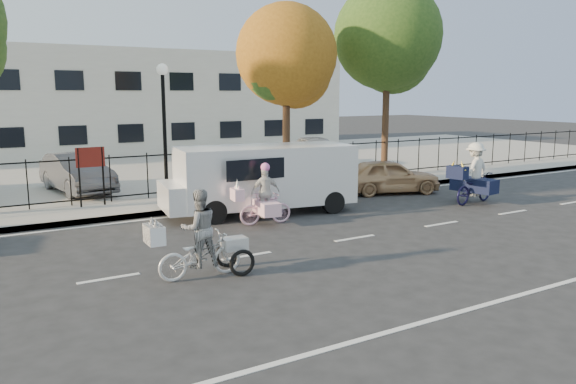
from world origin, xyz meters
TOP-DOWN VIEW (x-y plane):
  - ground at (0.00, 0.00)m, footprint 120.00×120.00m
  - road_markings at (0.00, 0.00)m, footprint 60.00×9.52m
  - curb at (0.00, 5.05)m, footprint 60.00×0.10m
  - sidewalk at (0.00, 6.10)m, footprint 60.00×2.20m
  - parking_lot at (0.00, 15.00)m, footprint 60.00×15.60m
  - iron_fence at (0.00, 7.20)m, footprint 58.00×0.06m
  - building at (0.00, 25.00)m, footprint 34.00×10.00m
  - lamppost at (0.50, 6.80)m, footprint 0.36×0.36m
  - street_sign at (-1.85, 6.80)m, footprint 0.85×0.06m
  - zebra_trike at (-1.43, -0.83)m, footprint 2.04×0.78m
  - unicorn_bike at (1.79, 2.47)m, footprint 1.72×1.22m
  - bull_bike at (9.07, 1.61)m, footprint 2.20×1.53m
  - white_van at (2.46, 3.80)m, footprint 5.92×2.66m
  - gold_sedan at (7.96, 4.50)m, footprint 3.92×2.52m
  - lot_car_c at (-1.77, 9.59)m, footprint 1.99×4.27m
  - lot_car_d at (9.10, 10.90)m, footprint 2.86×4.62m
  - tree_mid at (5.49, 7.36)m, footprint 3.72×3.71m
  - tree_east at (10.28, 7.36)m, footprint 4.38×4.38m

SIDE VIEW (x-z plane):
  - ground at x=0.00m, z-range 0.00..0.00m
  - road_markings at x=0.00m, z-range 0.00..0.01m
  - curb at x=0.00m, z-range 0.00..0.15m
  - sidewalk at x=0.00m, z-range 0.00..0.15m
  - parking_lot at x=0.00m, z-range 0.00..0.15m
  - gold_sedan at x=7.96m, z-range 0.00..1.24m
  - unicorn_bike at x=1.79m, z-range -0.22..1.48m
  - zebra_trike at x=-1.43m, z-range -0.20..1.55m
  - bull_bike at x=9.07m, z-range -0.20..1.80m
  - lot_car_c at x=-1.77m, z-range 0.15..1.51m
  - lot_car_d at x=9.10m, z-range 0.15..1.62m
  - iron_fence at x=0.00m, z-range 0.15..1.65m
  - white_van at x=2.46m, z-range 0.11..2.12m
  - street_sign at x=-1.85m, z-range 0.52..2.32m
  - building at x=0.00m, z-range 0.00..6.00m
  - lamppost at x=0.50m, z-range 0.95..5.28m
  - tree_mid at x=5.49m, z-range 1.36..8.17m
  - tree_east at x=10.28m, z-range 1.61..9.65m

